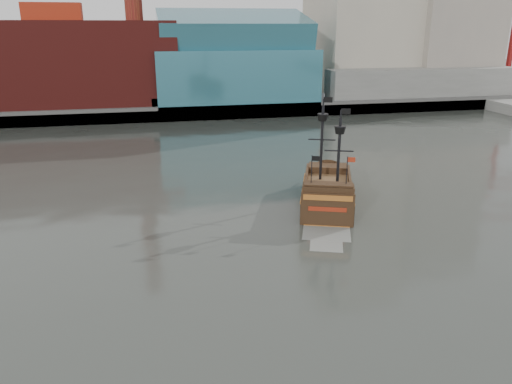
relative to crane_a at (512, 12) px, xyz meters
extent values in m
plane|color=#262924|center=(-78.63, -82.00, -19.11)|extent=(400.00, 400.00, 0.00)
cube|color=slate|center=(-78.63, 10.00, -18.11)|extent=(220.00, 60.00, 2.00)
cube|color=#4C4C49|center=(-78.63, -19.50, -17.81)|extent=(220.00, 1.00, 2.60)
cube|color=maroon|center=(-100.63, -10.00, -9.61)|extent=(42.00, 18.00, 15.00)
cube|color=#306F80|center=(-68.63, -12.00, -12.11)|extent=(30.00, 16.00, 10.00)
cube|color=gray|center=(-20.63, -6.00, 1.89)|extent=(18.00, 18.00, 38.00)
cube|color=slate|center=(-30.63, -16.00, -14.11)|extent=(40.00, 6.00, 6.00)
cube|color=#306F80|center=(-68.63, -12.00, -4.11)|extent=(28.00, 14.94, 8.78)
cube|color=slate|center=(-0.63, 0.00, -15.61)|extent=(4.00, 4.00, 3.00)
cylinder|color=maroon|center=(-0.63, 0.00, -1.11)|extent=(1.40, 1.40, 32.00)
cube|color=slate|center=(9.37, 10.00, -15.61)|extent=(4.00, 4.00, 3.00)
cube|color=black|center=(-69.44, -66.31, -18.57)|extent=(8.10, 11.88, 2.38)
cube|color=#52351E|center=(-69.44, -66.31, -17.24)|extent=(7.29, 10.69, 0.27)
cube|color=black|center=(-67.91, -62.19, -16.92)|extent=(4.41, 3.41, 0.91)
cube|color=black|center=(-71.09, -70.77, -16.55)|extent=(4.58, 2.88, 1.65)
cube|color=black|center=(-71.38, -71.56, -18.02)|extent=(4.28, 1.77, 3.66)
cube|color=#AF6021|center=(-71.43, -71.68, -16.55)|extent=(3.88, 1.50, 0.46)
cube|color=maroon|center=(-71.43, -71.68, -17.56)|extent=(3.03, 1.18, 0.37)
cylinder|color=black|center=(-69.65, -64.77, -13.54)|extent=(0.33, 0.33, 7.13)
cylinder|color=black|center=(-69.24, -68.14, -13.81)|extent=(0.33, 0.33, 6.58)
cone|color=black|center=(-69.65, -64.77, -11.07)|extent=(1.29, 1.29, 0.64)
cone|color=black|center=(-69.24, -68.14, -11.62)|extent=(1.29, 1.29, 0.64)
cube|color=black|center=(-69.26, -64.91, -9.42)|extent=(0.78, 0.31, 0.50)
cube|color=black|center=(-68.85, -68.28, -9.97)|extent=(0.78, 0.31, 0.50)
cube|color=gray|center=(-71.92, -73.00, -19.11)|extent=(4.79, 4.44, 0.01)
camera|label=1|loc=(-85.76, -108.64, -2.89)|focal=35.00mm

